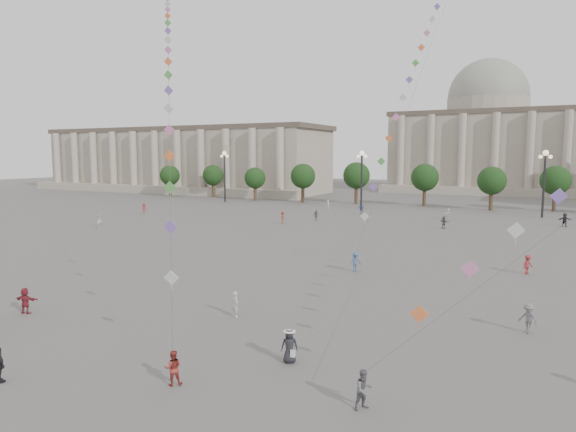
% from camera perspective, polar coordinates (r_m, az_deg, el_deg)
% --- Properties ---
extents(ground, '(360.00, 360.00, 0.00)m').
position_cam_1_polar(ground, '(27.21, -10.12, -14.72)').
color(ground, '#4E4B49').
rests_on(ground, ground).
extents(hall_west, '(84.00, 26.22, 17.20)m').
position_cam_1_polar(hall_west, '(145.49, -11.69, 6.11)').
color(hall_west, gray).
rests_on(hall_west, ground).
extents(hall_central, '(48.30, 34.30, 35.50)m').
position_cam_1_polar(hall_central, '(150.21, 21.11, 8.03)').
color(hall_central, gray).
rests_on(hall_central, ground).
extents(tree_row, '(137.12, 5.12, 8.00)m').
position_cam_1_polar(tree_row, '(99.44, 17.90, 3.89)').
color(tree_row, '#38271C').
rests_on(tree_row, ground).
extents(lamp_post_far_west, '(2.00, 0.90, 10.65)m').
position_cam_1_polar(lamp_post_far_west, '(108.51, -7.06, 5.42)').
color(lamp_post_far_west, '#262628').
rests_on(lamp_post_far_west, ground).
extents(lamp_post_mid_west, '(2.00, 0.90, 10.65)m').
position_cam_1_polar(lamp_post_mid_west, '(95.15, 8.19, 5.21)').
color(lamp_post_mid_west, '#262628').
rests_on(lamp_post_mid_west, ground).
extents(lamp_post_mid_east, '(2.00, 0.90, 10.65)m').
position_cam_1_polar(lamp_post_mid_east, '(90.18, 26.62, 4.47)').
color(lamp_post_mid_east, '#262628').
rests_on(lamp_post_mid_east, ground).
extents(person_crowd_0, '(1.13, 0.71, 1.79)m').
position_cam_1_polar(person_crowd_0, '(87.05, 8.15, 0.81)').
color(person_crowd_0, '#384C7F').
rests_on(person_crowd_0, ground).
extents(person_crowd_1, '(1.05, 0.97, 1.73)m').
position_cam_1_polar(person_crowd_1, '(74.79, -20.25, -0.56)').
color(person_crowd_1, silver).
rests_on(person_crowd_1, ground).
extents(person_crowd_2, '(1.02, 1.29, 1.74)m').
position_cam_1_polar(person_crowd_2, '(90.60, -15.70, 0.84)').
color(person_crowd_2, maroon).
rests_on(person_crowd_2, ground).
extents(person_crowd_4, '(1.26, 1.64, 1.73)m').
position_cam_1_polar(person_crowd_4, '(82.58, 17.37, 0.22)').
color(person_crowd_4, silver).
rests_on(person_crowd_4, ground).
extents(person_crowd_6, '(1.28, 1.07, 1.72)m').
position_cam_1_polar(person_crowd_6, '(32.15, 25.14, -10.25)').
color(person_crowd_6, slate).
rests_on(person_crowd_6, ground).
extents(person_crowd_8, '(1.12, 1.22, 1.65)m').
position_cam_1_polar(person_crowd_8, '(47.42, 25.10, -4.91)').
color(person_crowd_8, maroon).
rests_on(person_crowd_8, ground).
extents(person_crowd_9, '(1.80, 0.84, 1.86)m').
position_cam_1_polar(person_crowd_9, '(80.82, 28.39, -0.39)').
color(person_crowd_9, black).
rests_on(person_crowd_9, ground).
extents(person_crowd_10, '(0.68, 0.71, 1.63)m').
position_cam_1_polar(person_crowd_10, '(95.27, 4.49, 1.32)').
color(person_crowd_10, silver).
rests_on(person_crowd_10, ground).
extents(person_crowd_12, '(1.58, 1.38, 1.73)m').
position_cam_1_polar(person_crowd_12, '(72.55, 16.94, -0.65)').
color(person_crowd_12, slate).
rests_on(person_crowd_12, ground).
extents(person_crowd_13, '(0.67, 0.69, 1.60)m').
position_cam_1_polar(person_crowd_13, '(32.20, -5.80, -9.71)').
color(person_crowd_13, '#B0AFAC').
rests_on(person_crowd_13, ground).
extents(person_crowd_16, '(0.93, 0.41, 1.56)m').
position_cam_1_polar(person_crowd_16, '(78.02, 3.13, 0.09)').
color(person_crowd_16, '#595A5E').
rests_on(person_crowd_16, ground).
extents(person_crowd_17, '(0.81, 1.23, 1.79)m').
position_cam_1_polar(person_crowd_17, '(74.38, -0.59, -0.15)').
color(person_crowd_17, brown).
rests_on(person_crowd_17, ground).
extents(tourist_2, '(1.61, 0.84, 1.66)m').
position_cam_1_polar(tourist_2, '(36.59, -27.17, -8.37)').
color(tourist_2, maroon).
rests_on(tourist_2, ground).
extents(kite_flyer_0, '(0.95, 0.93, 1.55)m').
position_cam_1_polar(kite_flyer_0, '(23.68, -12.66, -16.13)').
color(kite_flyer_0, maroon).
rests_on(kite_flyer_0, ground).
extents(kite_flyer_1, '(1.22, 1.20, 1.68)m').
position_cam_1_polar(kite_flyer_1, '(44.27, 7.49, -5.09)').
color(kite_flyer_1, '#395682').
rests_on(kite_flyer_1, ground).
extents(kite_flyer_2, '(0.96, 0.99, 1.60)m').
position_cam_1_polar(kite_flyer_2, '(21.42, 8.45, -18.53)').
color(kite_flyer_2, '#5B5C5F').
rests_on(kite_flyer_2, ground).
extents(hat_person, '(0.97, 0.88, 1.69)m').
position_cam_1_polar(hat_person, '(25.33, 0.16, -14.16)').
color(hat_person, black).
rests_on(hat_person, ground).
extents(kite_train_west, '(41.30, 49.86, 76.51)m').
position_cam_1_polar(kite_train_west, '(57.91, -13.19, 18.75)').
color(kite_train_west, '#3F3F3F').
rests_on(kite_train_west, ground).
extents(kite_train_mid, '(4.43, 43.99, 65.90)m').
position_cam_1_polar(kite_train_mid, '(68.09, 16.69, 21.82)').
color(kite_train_mid, '#3F3F3F').
rests_on(kite_train_mid, ground).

